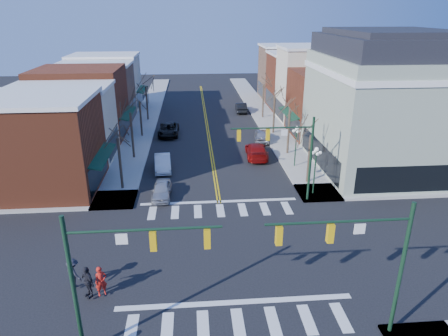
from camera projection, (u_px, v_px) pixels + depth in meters
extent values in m
plane|color=black|center=(227.00, 255.00, 26.10)|extent=(160.00, 160.00, 0.00)
cube|color=#9E9B93|center=(132.00, 155.00, 43.93)|extent=(3.50, 70.00, 0.15)
cube|color=#9E9B93|center=(288.00, 150.00, 45.27)|extent=(3.50, 70.00, 0.15)
cube|color=maroon|center=(36.00, 146.00, 34.33)|extent=(10.00, 8.50, 8.00)
cube|color=beige|center=(63.00, 125.00, 41.60)|extent=(10.00, 7.00, 7.50)
cube|color=maroon|center=(81.00, 104.00, 48.83)|extent=(10.00, 9.00, 8.50)
cube|color=#866149|center=(96.00, 93.00, 56.60)|extent=(10.00, 7.50, 7.80)
cube|color=beige|center=(107.00, 83.00, 63.71)|extent=(10.00, 8.00, 8.20)
cube|color=maroon|center=(333.00, 104.00, 49.66)|extent=(10.00, 8.50, 8.00)
cube|color=beige|center=(315.00, 85.00, 56.47)|extent=(10.00, 7.00, 10.00)
cube|color=maroon|center=(301.00, 82.00, 63.70)|extent=(10.00, 8.00, 8.50)
cube|color=#866149|center=(289.00, 73.00, 71.02)|extent=(10.00, 8.00, 9.00)
cube|color=#94A08B|center=(383.00, 114.00, 38.76)|extent=(12.00, 14.00, 11.00)
cube|color=white|center=(389.00, 71.00, 37.25)|extent=(12.25, 14.25, 0.50)
cube|color=black|center=(393.00, 45.00, 36.40)|extent=(11.40, 13.40, 1.80)
cube|color=black|center=(395.00, 33.00, 36.00)|extent=(9.80, 11.80, 0.60)
cylinder|color=#14331E|center=(74.00, 289.00, 17.35)|extent=(0.20, 0.20, 7.20)
cylinder|color=#14331E|center=(144.00, 230.00, 16.57)|extent=(6.50, 0.12, 0.12)
cube|color=gold|center=(153.00, 241.00, 16.79)|extent=(0.28, 0.28, 0.90)
cube|color=gold|center=(207.00, 238.00, 16.97)|extent=(0.28, 0.28, 0.90)
cylinder|color=#14331E|center=(401.00, 272.00, 18.48)|extent=(0.20, 0.20, 7.20)
cylinder|color=#14331E|center=(339.00, 222.00, 17.20)|extent=(6.50, 0.12, 0.12)
cube|color=gold|center=(330.00, 233.00, 17.38)|extent=(0.28, 0.28, 0.90)
cube|color=gold|center=(279.00, 235.00, 17.20)|extent=(0.28, 0.28, 0.90)
cylinder|color=#14331E|center=(310.00, 160.00, 32.19)|extent=(0.20, 0.20, 7.20)
cylinder|color=#14331E|center=(272.00, 128.00, 30.91)|extent=(6.50, 0.12, 0.12)
cube|color=gold|center=(268.00, 135.00, 31.09)|extent=(0.28, 0.28, 0.90)
cube|color=gold|center=(239.00, 135.00, 30.92)|extent=(0.28, 0.28, 0.90)
cylinder|color=#14331E|center=(315.00, 173.00, 33.86)|extent=(0.12, 0.12, 4.00)
sphere|color=white|center=(317.00, 149.00, 33.07)|extent=(0.36, 0.36, 0.36)
cylinder|color=#14331E|center=(296.00, 149.00, 39.88)|extent=(0.12, 0.12, 4.00)
sphere|color=white|center=(297.00, 128.00, 39.09)|extent=(0.36, 0.36, 0.36)
cylinder|color=#382B21|center=(120.00, 164.00, 34.77)|extent=(0.24, 0.24, 4.76)
cylinder|color=#382B21|center=(132.00, 136.00, 42.13)|extent=(0.24, 0.24, 5.04)
cylinder|color=#382B21|center=(141.00, 119.00, 49.63)|extent=(0.24, 0.24, 4.55)
cylinder|color=#382B21|center=(147.00, 104.00, 56.98)|extent=(0.24, 0.24, 4.90)
cylinder|color=#382B21|center=(309.00, 160.00, 36.08)|extent=(0.24, 0.24, 4.62)
cylinder|color=#382B21|center=(289.00, 132.00, 43.39)|extent=(0.24, 0.24, 5.18)
cylinder|color=#382B21|center=(274.00, 115.00, 50.86)|extent=(0.24, 0.24, 4.83)
cylinder|color=#382B21|center=(263.00, 101.00, 58.25)|extent=(0.24, 0.24, 4.97)
imported|color=#ABACB0|center=(162.00, 190.00, 33.90)|extent=(1.66, 3.92, 1.32)
imported|color=silver|center=(163.00, 163.00, 39.74)|extent=(1.90, 4.53, 1.46)
imported|color=black|center=(169.00, 130.00, 50.76)|extent=(2.57, 5.37, 1.48)
imported|color=maroon|center=(256.00, 151.00, 43.06)|extent=(2.50, 5.49, 1.56)
imported|color=#A5A4A9|center=(262.00, 135.00, 48.51)|extent=(2.33, 4.57, 1.49)
imported|color=black|center=(241.00, 107.00, 62.34)|extent=(1.78, 4.62, 1.50)
imported|color=red|center=(101.00, 281.00, 21.91)|extent=(0.77, 0.66, 1.77)
imported|color=black|center=(88.00, 282.00, 21.75)|extent=(1.11, 1.14, 1.91)
imported|color=#212129|center=(73.00, 273.00, 22.56)|extent=(1.32, 1.26, 1.80)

